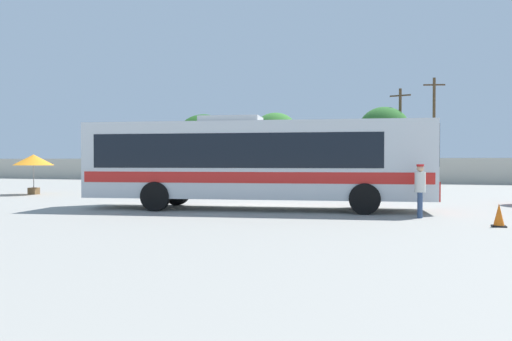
{
  "coord_description": "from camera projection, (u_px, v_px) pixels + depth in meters",
  "views": [
    {
      "loc": [
        5.96,
        -18.7,
        1.78
      ],
      "look_at": [
        -0.52,
        1.45,
        1.38
      ],
      "focal_mm": 35.6,
      "sensor_mm": 36.0,
      "label": 1
    }
  ],
  "objects": [
    {
      "name": "parked_car_leftmost_black",
      "position": [
        188.0,
        173.0,
        41.5
      ],
      "size": [
        4.23,
        2.12,
        1.41
      ],
      "color": "black",
      "rests_on": "ground_plane"
    },
    {
      "name": "vendor_umbrella_secondary_orange",
      "position": [
        34.0,
        161.0,
        26.93
      ],
      "size": [
        2.09,
        2.09,
        2.12
      ],
      "color": "gray",
      "rests_on": "ground_plane"
    },
    {
      "name": "coach_bus_silver_red",
      "position": [
        252.0,
        160.0,
        18.63
      ],
      "size": [
        12.72,
        4.37,
        3.42
      ],
      "color": "silver",
      "rests_on": "ground_plane"
    },
    {
      "name": "roadside_tree_left",
      "position": [
        204.0,
        138.0,
        50.59
      ],
      "size": [
        5.42,
        5.42,
        6.43
      ],
      "color": "brown",
      "rests_on": "ground_plane"
    },
    {
      "name": "ground_plane",
      "position": [
        310.0,
        192.0,
        29.18
      ],
      "size": [
        300.0,
        300.0,
        0.0
      ],
      "primitive_type": "plane",
      "color": "gray"
    },
    {
      "name": "roadside_tree_midleft",
      "position": [
        275.0,
        132.0,
        46.67
      ],
      "size": [
        4.11,
        4.11,
        6.22
      ],
      "color": "brown",
      "rests_on": "ground_plane"
    },
    {
      "name": "utility_pole_near",
      "position": [
        400.0,
        133.0,
        43.52
      ],
      "size": [
        1.77,
        0.58,
        7.99
      ],
      "color": "#4C3823",
      "rests_on": "ground_plane"
    },
    {
      "name": "traffic_cone_on_apron",
      "position": [
        499.0,
        215.0,
        13.65
      ],
      "size": [
        0.36,
        0.36,
        0.64
      ],
      "color": "black",
      "rests_on": "ground_plane"
    },
    {
      "name": "perimeter_wall",
      "position": [
        343.0,
        170.0,
        41.88
      ],
      "size": [
        80.0,
        0.3,
        2.01
      ],
      "primitive_type": "cube",
      "color": "#B2AD9E",
      "rests_on": "ground_plane"
    },
    {
      "name": "parked_car_second_silver",
      "position": [
        251.0,
        173.0,
        40.57
      ],
      "size": [
        4.09,
        2.02,
        1.55
      ],
      "color": "#B7BABF",
      "rests_on": "ground_plane"
    },
    {
      "name": "roadside_tree_midright",
      "position": [
        384.0,
        128.0,
        43.42
      ],
      "size": [
        4.21,
        4.21,
        6.41
      ],
      "color": "brown",
      "rests_on": "ground_plane"
    },
    {
      "name": "attendant_by_bus_door",
      "position": [
        420.0,
        187.0,
        15.8
      ],
      "size": [
        0.36,
        0.36,
        1.68
      ],
      "color": "#33476B",
      "rests_on": "ground_plane"
    },
    {
      "name": "utility_pole_far",
      "position": [
        434.0,
        128.0,
        42.98
      ],
      "size": [
        1.78,
        0.51,
        8.83
      ],
      "color": "#4C3823",
      "rests_on": "ground_plane"
    }
  ]
}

